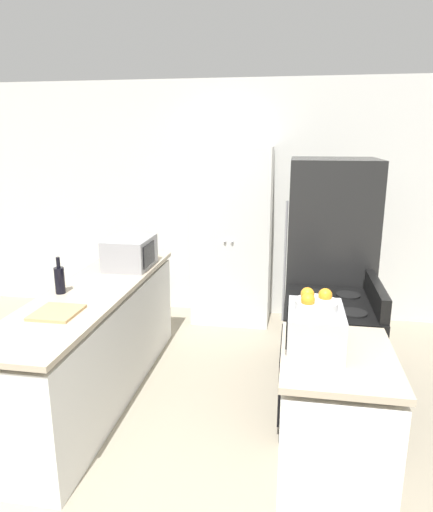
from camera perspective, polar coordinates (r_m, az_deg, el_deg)
wall_back at (r=5.15m, az=2.81°, el=6.86°), size 7.00×0.06×2.60m
counter_left at (r=3.75m, az=-14.90°, el=-10.61°), size 0.60×2.36×0.89m
counter_right at (r=2.78m, az=14.33°, el=-20.28°), size 0.60×0.78×0.89m
pantry_cabinet at (r=4.93m, az=1.95°, el=2.42°), size 0.83×0.50×1.90m
stove at (r=3.43m, az=13.74°, el=-12.58°), size 0.66×0.73×1.05m
refrigerator at (r=3.98m, az=13.77°, el=-1.56°), size 0.72×0.72×1.83m
microwave at (r=4.05m, az=-10.74°, el=0.42°), size 0.37×0.47×0.26m
wine_bottle at (r=3.51m, az=-19.02°, el=-2.80°), size 0.07×0.07×0.27m
toaster_oven at (r=2.54m, az=12.20°, el=-8.87°), size 0.30×0.40×0.22m
fruit_bowl at (r=2.49m, az=12.26°, el=-5.66°), size 0.23×0.23×0.10m
cutting_board at (r=3.14m, az=-19.34°, el=-6.68°), size 0.28×0.30×0.02m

